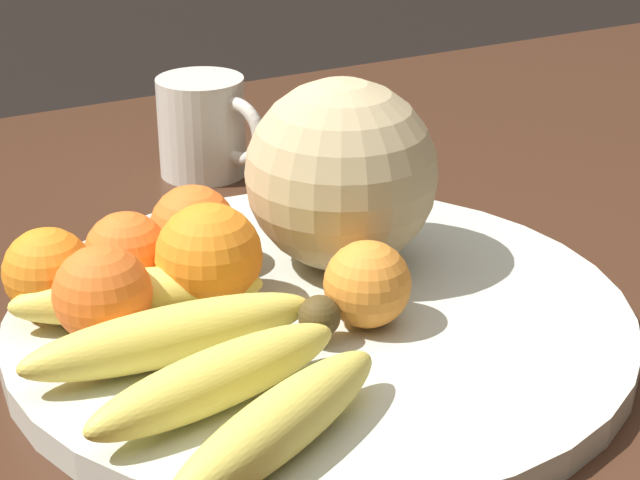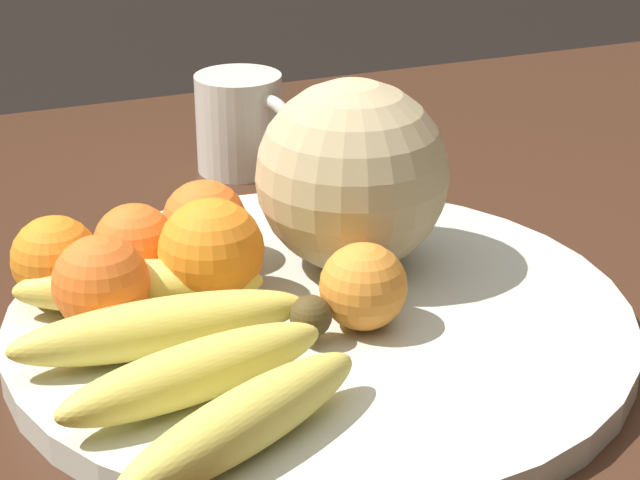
# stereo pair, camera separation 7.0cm
# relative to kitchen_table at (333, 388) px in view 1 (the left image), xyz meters

# --- Properties ---
(kitchen_table) EXTENTS (1.64, 1.08, 0.72)m
(kitchen_table) POSITION_rel_kitchen_table_xyz_m (0.00, 0.00, 0.00)
(kitchen_table) COLOR #3D2316
(kitchen_table) RESTS_ON ground_plane
(fruit_bowl) EXTENTS (0.42, 0.42, 0.02)m
(fruit_bowl) POSITION_rel_kitchen_table_xyz_m (0.03, 0.04, 0.09)
(fruit_bowl) COLOR beige
(fruit_bowl) RESTS_ON kitchen_table
(melon) EXTENTS (0.14, 0.14, 0.14)m
(melon) POSITION_rel_kitchen_table_xyz_m (-0.01, -0.02, 0.17)
(melon) COLOR tan
(melon) RESTS_ON fruit_bowl
(banana_bunch) EXTENTS (0.20, 0.27, 0.04)m
(banana_bunch) POSITION_rel_kitchen_table_xyz_m (0.14, 0.09, 0.12)
(banana_bunch) COLOR #473819
(banana_bunch) RESTS_ON fruit_bowl
(orange_front_left) EXTENTS (0.07, 0.07, 0.07)m
(orange_front_left) POSITION_rel_kitchen_table_xyz_m (0.10, -0.00, 0.13)
(orange_front_left) COLOR orange
(orange_front_left) RESTS_ON fruit_bowl
(orange_front_right) EXTENTS (0.06, 0.06, 0.06)m
(orange_front_right) POSITION_rel_kitchen_table_xyz_m (0.19, -0.04, 0.13)
(orange_front_right) COLOR orange
(orange_front_right) RESTS_ON fruit_bowl
(orange_mid_center) EXTENTS (0.06, 0.06, 0.06)m
(orange_mid_center) POSITION_rel_kitchen_table_xyz_m (0.02, 0.07, 0.13)
(orange_mid_center) COLOR orange
(orange_mid_center) RESTS_ON fruit_bowl
(orange_back_left) EXTENTS (0.06, 0.06, 0.06)m
(orange_back_left) POSITION_rel_kitchen_table_xyz_m (0.14, -0.05, 0.13)
(orange_back_left) COLOR orange
(orange_back_left) RESTS_ON fruit_bowl
(orange_back_right) EXTENTS (0.06, 0.06, 0.06)m
(orange_back_right) POSITION_rel_kitchen_table_xyz_m (0.17, 0.01, 0.13)
(orange_back_right) COLOR orange
(orange_back_right) RESTS_ON fruit_bowl
(orange_top_small) EXTENTS (0.06, 0.06, 0.06)m
(orange_top_small) POSITION_rel_kitchen_table_xyz_m (0.08, -0.06, 0.13)
(orange_top_small) COLOR orange
(orange_top_small) RESTS_ON fruit_bowl
(produce_tag) EXTENTS (0.09, 0.09, 0.00)m
(produce_tag) POSITION_rel_kitchen_table_xyz_m (0.13, 0.06, 0.10)
(produce_tag) COLOR white
(produce_tag) RESTS_ON fruit_bowl
(ceramic_mug) EXTENTS (0.08, 0.11, 0.09)m
(ceramic_mug) POSITION_rel_kitchen_table_xyz_m (-0.02, -0.28, 0.12)
(ceramic_mug) COLOR beige
(ceramic_mug) RESTS_ON kitchen_table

